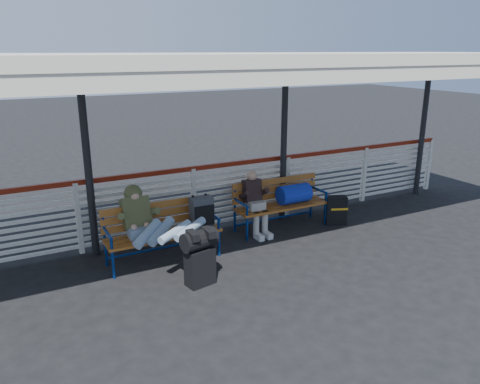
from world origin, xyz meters
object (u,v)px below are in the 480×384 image
bench_left (176,221)px  suitcase_side (336,210)px  luggage_stack (200,255)px  bench_right (287,196)px  companion_person (255,202)px  traveler_man (160,227)px

bench_left → suitcase_side: (3.22, 0.01, -0.34)m
luggage_stack → bench_left: (0.03, 1.03, 0.16)m
bench_left → bench_right: size_ratio=1.00×
bench_right → companion_person: bearing=-179.6°
luggage_stack → bench_right: bearing=18.2°
bench_right → traveler_man: 2.76m
bench_left → bench_right: 2.32m
traveler_man → bench_left: bearing=42.0°
bench_right → traveler_man: bearing=-166.2°
luggage_stack → companion_person: size_ratio=0.72×
luggage_stack → bench_left: bench_left is taller
traveler_man → suitcase_side: size_ratio=3.00×
companion_person → suitcase_side: size_ratio=2.10×
bench_right → suitcase_side: bearing=-18.2°
bench_left → companion_person: companion_person is taller
bench_left → suitcase_side: 3.23m
luggage_stack → suitcase_side: luggage_stack is taller
luggage_stack → bench_right: size_ratio=0.46×
traveler_man → suitcase_side: (3.60, 0.35, -0.43)m
luggage_stack → traveler_man: 0.81m
luggage_stack → bench_right: 2.70m
suitcase_side → companion_person: bearing=-168.6°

